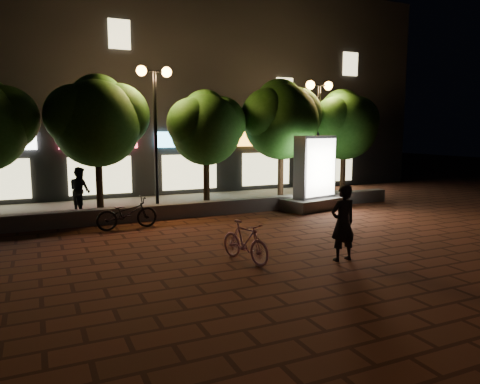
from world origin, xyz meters
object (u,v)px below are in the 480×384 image
street_lamp_right (319,109)px  pedestrian (80,190)px  tree_left (98,118)px  tree_mid (207,125)px  scooter_pink (245,242)px  scooter_parked (127,213)px  street_lamp_left (155,102)px  tree_far_right (344,122)px  tree_right (282,117)px  ad_kiosk (314,180)px  rider (343,223)px

street_lamp_right → pedestrian: 10.09m
pedestrian → tree_left: bearing=-142.7°
tree_mid → street_lamp_right: (4.95, -0.26, 0.68)m
scooter_pink → scooter_parked: 5.00m
street_lamp_right → scooter_pink: bearing=-134.0°
street_lamp_left → scooter_pink: 7.82m
tree_left → street_lamp_left: (1.95, -0.26, 0.58)m
tree_far_right → street_lamp_left: 8.58m
tree_right → tree_far_right: size_ratio=1.06×
tree_right → scooter_parked: (-6.89, -2.56, -3.08)m
pedestrian → scooter_pink: bearing=175.9°
tree_left → ad_kiosk: size_ratio=1.72×
scooter_pink → pedestrian: (-2.89, 7.57, 0.43)m
tree_far_right → pedestrian: tree_far_right is taller
tree_left → rider: bearing=-61.9°
tree_right → scooter_pink: (-5.08, -7.22, -3.09)m
tree_mid → scooter_pink: tree_mid is taller
tree_mid → pedestrian: size_ratio=2.71×
street_lamp_left → rider: (2.37, -7.81, -3.13)m
tree_right → ad_kiosk: 3.14m
ad_kiosk → scooter_pink: size_ratio=1.79×
scooter_pink → street_lamp_right: bearing=30.9°
street_lamp_left → scooter_parked: bearing=-123.7°
street_lamp_right → scooter_parked: street_lamp_right is taller
tree_right → tree_mid: bearing=-180.0°
street_lamp_left → ad_kiosk: 6.62m
scooter_parked → street_lamp_left: bearing=-38.4°
ad_kiosk → scooter_pink: ad_kiosk is taller
ad_kiosk → street_lamp_left: bearing=163.4°
tree_far_right → scooter_parked: tree_far_right is taller
rider → tree_left: bearing=-62.7°
tree_left → tree_mid: size_ratio=1.09×
tree_left → tree_right: size_ratio=0.97×
tree_mid → tree_right: size_ratio=0.89×
street_lamp_left → scooter_pink: (0.27, -6.96, -3.55)m
tree_left → pedestrian: tree_left is taller
tree_mid → street_lamp_right: street_lamp_right is taller
tree_mid → ad_kiosk: bearing=-28.2°
tree_mid → street_lamp_right: bearing=-3.0°
tree_far_right → rider: bearing=-127.4°
street_lamp_left → rider: street_lamp_left is taller
tree_right → street_lamp_left: (-5.36, -0.26, 0.46)m
tree_mid → scooter_parked: 5.18m
street_lamp_left → ad_kiosk: bearing=-16.6°
tree_far_right → pedestrian: size_ratio=2.87×
tree_right → tree_left: bearing=-180.0°
street_lamp_right → pedestrian: bearing=176.3°
scooter_pink → tree_left: bearing=92.0°
tree_mid → rider: 8.41m
street_lamp_left → pedestrian: 4.12m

